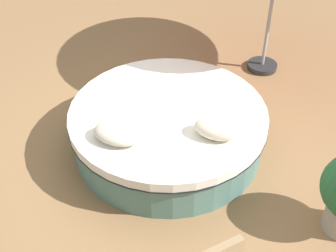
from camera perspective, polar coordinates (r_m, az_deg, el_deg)
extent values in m
plane|color=olive|center=(5.58, 0.00, -2.61)|extent=(16.00, 16.00, 0.00)
cylinder|color=#4C726B|center=(5.44, 0.00, -0.93)|extent=(2.20, 2.20, 0.43)
cylinder|color=black|center=(5.30, 0.00, 0.85)|extent=(2.28, 2.28, 0.02)
cylinder|color=silver|center=(5.26, 0.00, 1.35)|extent=(2.27, 2.27, 0.12)
ellipsoid|color=beige|center=(4.82, -6.19, -0.90)|extent=(0.53, 0.35, 0.17)
ellipsoid|color=beige|center=(4.85, 6.00, -0.36)|extent=(0.48, 0.29, 0.20)
cylinder|color=#262628|center=(7.09, 11.54, 7.29)|extent=(0.44, 0.44, 0.08)
cylinder|color=#99999E|center=(6.61, 12.73, 14.78)|extent=(0.05, 0.05, 2.13)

